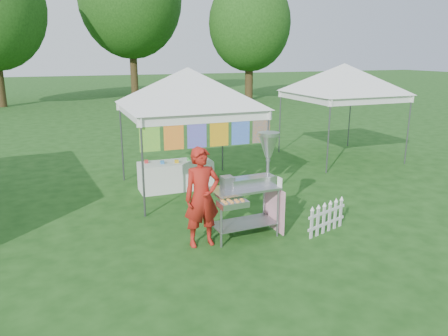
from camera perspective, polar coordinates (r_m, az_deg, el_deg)
name	(u,v)px	position (r m, az deg, el deg)	size (l,w,h in m)	color
ground	(247,245)	(7.94, 3.06, -10.04)	(120.00, 120.00, 0.00)	#184212
canopy_main	(188,68)	(10.48, -4.77, 12.93)	(4.24, 4.24, 3.45)	#59595E
canopy_right	(345,64)	(14.33, 15.49, 13.01)	(4.24, 4.24, 3.45)	#59595E
tree_right	(250,24)	(31.41, 3.38, 18.30)	(5.60, 5.60, 8.42)	#322512
donut_cart	(254,177)	(8.00, 3.99, -1.18)	(1.38, 1.01, 1.93)	gray
vendor	(202,197)	(7.64, -2.90, -3.84)	(0.65, 0.43, 1.78)	#A51D14
picket_fence	(327,218)	(8.58, 13.26, -6.39)	(1.03, 0.38, 0.56)	silver
display_table	(176,175)	(10.98, -6.32, -0.97)	(1.80, 0.70, 0.70)	white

